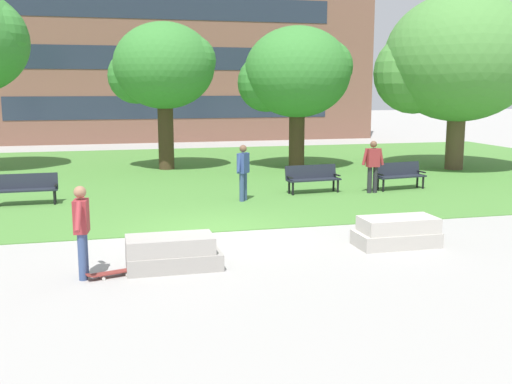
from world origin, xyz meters
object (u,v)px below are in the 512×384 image
at_px(concrete_block_center, 172,253).
at_px(person_bystander_near_lawn, 243,170).
at_px(park_bench_near_right, 26,187).
at_px(concrete_block_left, 397,232).
at_px(person_bystander_far_lawn, 373,164).
at_px(park_bench_near_left, 399,174).
at_px(park_bench_far_left, 312,177).
at_px(person_skateboarder, 82,227).
at_px(skateboard, 114,272).

distance_m(concrete_block_center, person_bystander_near_lawn, 7.00).
bearing_deg(park_bench_near_right, concrete_block_left, -39.04).
relative_size(concrete_block_left, person_bystander_far_lawn, 1.05).
relative_size(park_bench_near_left, park_bench_far_left, 1.01).
relative_size(concrete_block_center, concrete_block_left, 1.00).
bearing_deg(person_bystander_near_lawn, park_bench_near_left, 8.18).
distance_m(person_skateboarder, skateboard, 1.03).
relative_size(concrete_block_left, park_bench_near_left, 0.97).
distance_m(concrete_block_center, park_bench_near_right, 8.16).
xyz_separation_m(skateboard, person_bystander_far_lawn, (8.36, 6.96, 0.90)).
bearing_deg(skateboard, person_bystander_far_lawn, 39.80).
relative_size(person_skateboarder, person_bystander_near_lawn, 1.00).
bearing_deg(park_bench_near_right, park_bench_near_left, -0.95).
xyz_separation_m(skateboard, park_bench_far_left, (6.47, 7.48, 0.45)).
bearing_deg(skateboard, concrete_block_left, 7.01).
relative_size(park_bench_far_left, person_bystander_far_lawn, 1.08).
bearing_deg(person_skateboarder, person_bystander_far_lawn, 37.89).
bearing_deg(park_bench_near_right, skateboard, -72.51).
height_order(person_skateboarder, park_bench_far_left, person_skateboarder).
xyz_separation_m(concrete_block_center, park_bench_near_right, (-3.51, 7.36, 0.23)).
height_order(person_skateboarder, person_bystander_far_lawn, person_bystander_far_lawn).
relative_size(concrete_block_left, person_skateboarder, 1.05).
distance_m(concrete_block_center, person_bystander_far_lawn, 9.90).
height_order(concrete_block_center, skateboard, concrete_block_center).
xyz_separation_m(park_bench_far_left, person_bystander_near_lawn, (-2.52, -0.87, 0.45)).
height_order(concrete_block_center, person_bystander_far_lawn, person_bystander_far_lawn).
height_order(park_bench_near_left, person_bystander_far_lawn, person_bystander_far_lawn).
xyz_separation_m(person_skateboarder, person_bystander_far_lawn, (8.88, 6.91, 0.02)).
bearing_deg(concrete_block_left, person_skateboarder, -173.98).
xyz_separation_m(concrete_block_left, skateboard, (-6.08, -0.75, -0.22)).
height_order(concrete_block_left, park_bench_near_left, park_bench_near_left).
distance_m(park_bench_near_right, person_bystander_near_lawn, 6.44).
bearing_deg(concrete_block_center, person_bystander_far_lawn, 42.76).
distance_m(person_skateboarder, park_bench_near_right, 7.81).
xyz_separation_m(skateboard, park_bench_near_right, (-2.40, 7.62, 0.45)).
distance_m(concrete_block_left, person_bystander_far_lawn, 6.66).
xyz_separation_m(concrete_block_center, park_bench_near_left, (8.45, 7.16, 0.23)).
distance_m(park_bench_near_right, park_bench_far_left, 8.87).
xyz_separation_m(concrete_block_left, person_skateboarder, (-6.60, -0.70, 0.66)).
height_order(concrete_block_center, person_bystander_near_lawn, person_bystander_near_lawn).
bearing_deg(skateboard, park_bench_near_right, 107.49).
bearing_deg(concrete_block_center, concrete_block_left, 5.62).
xyz_separation_m(person_skateboarder, skateboard, (0.52, -0.05, -0.88)).
relative_size(concrete_block_center, skateboard, 1.74).
xyz_separation_m(concrete_block_left, park_bench_near_left, (3.48, 6.68, 0.23)).
distance_m(park_bench_near_left, park_bench_near_right, 11.96).
bearing_deg(person_bystander_far_lawn, park_bench_far_left, 164.66).
bearing_deg(person_bystander_near_lawn, park_bench_near_right, 171.00).
distance_m(person_bystander_near_lawn, person_bystander_far_lawn, 4.43).
height_order(concrete_block_left, person_bystander_near_lawn, person_bystander_near_lawn).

